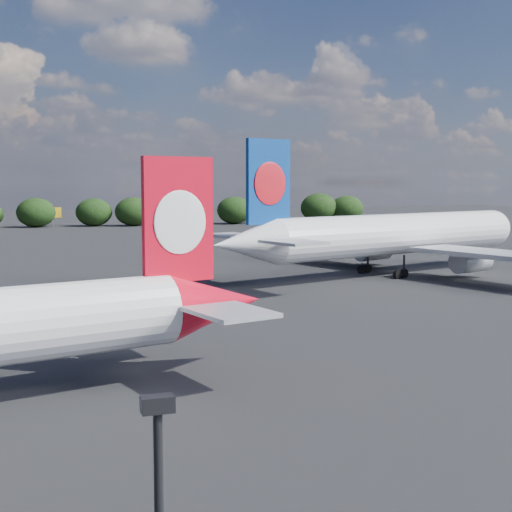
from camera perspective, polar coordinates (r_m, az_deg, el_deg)
name	(u,v)px	position (r m, az deg, el deg)	size (l,w,h in m)	color
ground	(2,288)	(91.10, -19.63, -2.40)	(500.00, 500.00, 0.00)	black
china_southern_airliner	(388,236)	(98.24, 10.49, 1.59)	(53.13, 50.98, 17.69)	white
billboard_yellow	(52,213)	(212.63, -15.98, 3.32)	(5.00, 0.30, 5.50)	yellow
horizon_treeline	(53,213)	(209.46, -15.95, 3.36)	(199.59, 16.07, 9.21)	black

